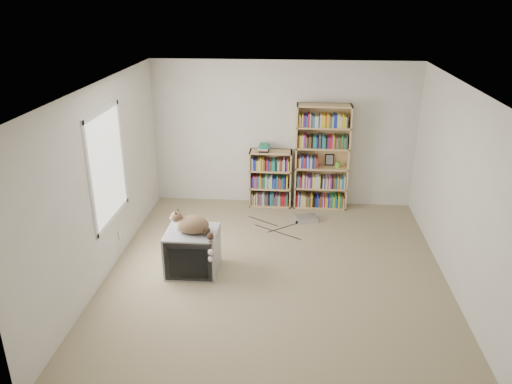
# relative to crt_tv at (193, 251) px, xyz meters

# --- Properties ---
(floor) EXTENTS (4.50, 5.00, 0.01)m
(floor) POSITION_rel_crt_tv_xyz_m (1.12, -0.02, -0.29)
(floor) COLOR gray
(floor) RESTS_ON ground
(wall_back) EXTENTS (4.50, 0.02, 2.50)m
(wall_back) POSITION_rel_crt_tv_xyz_m (1.12, 2.48, 0.96)
(wall_back) COLOR silver
(wall_back) RESTS_ON floor
(wall_front) EXTENTS (4.50, 0.02, 2.50)m
(wall_front) POSITION_rel_crt_tv_xyz_m (1.12, -2.52, 0.96)
(wall_front) COLOR silver
(wall_front) RESTS_ON floor
(wall_left) EXTENTS (0.02, 5.00, 2.50)m
(wall_left) POSITION_rel_crt_tv_xyz_m (-1.13, -0.02, 0.96)
(wall_left) COLOR silver
(wall_left) RESTS_ON floor
(wall_right) EXTENTS (0.02, 5.00, 2.50)m
(wall_right) POSITION_rel_crt_tv_xyz_m (3.37, -0.02, 0.96)
(wall_right) COLOR silver
(wall_right) RESTS_ON floor
(ceiling) EXTENTS (4.50, 5.00, 0.02)m
(ceiling) POSITION_rel_crt_tv_xyz_m (1.12, -0.02, 2.21)
(ceiling) COLOR white
(ceiling) RESTS_ON wall_back
(window) EXTENTS (0.02, 1.22, 1.52)m
(window) POSITION_rel_crt_tv_xyz_m (-1.12, 0.18, 1.11)
(window) COLOR white
(window) RESTS_ON wall_left
(crt_tv) EXTENTS (0.68, 0.63, 0.59)m
(crt_tv) POSITION_rel_crt_tv_xyz_m (0.00, 0.00, 0.00)
(crt_tv) COLOR gray
(crt_tv) RESTS_ON floor
(cat) EXTENTS (0.63, 0.51, 0.52)m
(cat) POSITION_rel_crt_tv_xyz_m (0.07, -0.09, 0.39)
(cat) COLOR #3D2619
(cat) RESTS_ON crt_tv
(bookcase_tall) EXTENTS (0.91, 0.30, 1.81)m
(bookcase_tall) POSITION_rel_crt_tv_xyz_m (1.79, 2.34, 0.57)
(bookcase_tall) COLOR tan
(bookcase_tall) RESTS_ON floor
(bookcase_short) EXTENTS (0.73, 0.30, 1.00)m
(bookcase_short) POSITION_rel_crt_tv_xyz_m (0.91, 2.34, 0.17)
(bookcase_short) COLOR tan
(bookcase_short) RESTS_ON floor
(book_stack) EXTENTS (0.18, 0.23, 0.13)m
(book_stack) POSITION_rel_crt_tv_xyz_m (0.80, 2.28, 0.77)
(book_stack) COLOR #A31527
(book_stack) RESTS_ON bookcase_short
(green_mug) EXTENTS (0.09, 0.09, 0.10)m
(green_mug) POSITION_rel_crt_tv_xyz_m (2.06, 2.32, 0.49)
(green_mug) COLOR #62A830
(green_mug) RESTS_ON bookcase_tall
(framed_print) EXTENTS (0.15, 0.05, 0.20)m
(framed_print) POSITION_rel_crt_tv_xyz_m (1.92, 2.42, 0.54)
(framed_print) COLOR black
(framed_print) RESTS_ON bookcase_tall
(dvd_player) EXTENTS (0.40, 0.33, 0.08)m
(dvd_player) POSITION_rel_crt_tv_xyz_m (1.55, 1.70, -0.26)
(dvd_player) COLOR #B4B4B9
(dvd_player) RESTS_ON floor
(wall_outlet) EXTENTS (0.01, 0.08, 0.13)m
(wall_outlet) POSITION_rel_crt_tv_xyz_m (-1.12, 0.34, 0.03)
(wall_outlet) COLOR silver
(wall_outlet) RESTS_ON wall_left
(floor_cables) EXTENTS (1.20, 0.70, 0.01)m
(floor_cables) POSITION_rel_crt_tv_xyz_m (1.11, 1.40, -0.29)
(floor_cables) COLOR black
(floor_cables) RESTS_ON floor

